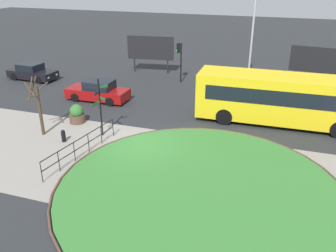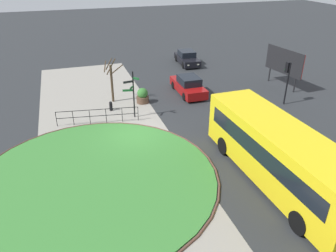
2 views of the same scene
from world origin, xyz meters
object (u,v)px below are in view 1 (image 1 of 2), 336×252
(planter_near_signpost, at_px, (77,114))
(traffic_light_near, at_px, (179,54))
(car_near_lane, at_px, (32,72))
(lamppost_tall, at_px, (252,35))
(bollard_foreground, at_px, (63,136))
(bus_yellow, at_px, (282,98))
(signpost_directional, at_px, (100,104))
(billboard_left, at_px, (151,49))
(billboard_right, at_px, (316,60))
(car_far_lane, at_px, (98,91))
(street_tree_bare, at_px, (38,105))

(planter_near_signpost, bearing_deg, traffic_light_near, 71.10)
(car_near_lane, bearing_deg, lamppost_tall, 18.21)
(bollard_foreground, bearing_deg, bus_yellow, 30.01)
(bollard_foreground, bearing_deg, signpost_directional, 38.89)
(lamppost_tall, bearing_deg, bus_yellow, -69.95)
(signpost_directional, xyz_separation_m, bus_yellow, (9.48, 5.09, -0.32))
(signpost_directional, height_order, billboard_left, signpost_directional)
(bus_yellow, bearing_deg, signpost_directional, -152.97)
(bus_yellow, bearing_deg, billboard_right, 75.22)
(signpost_directional, xyz_separation_m, car_near_lane, (-11.07, 8.24, -1.29))
(bus_yellow, bearing_deg, car_far_lane, 177.82)
(lamppost_tall, bearing_deg, billboard_left, 174.36)
(lamppost_tall, bearing_deg, signpost_directional, -117.66)
(billboard_left, bearing_deg, billboard_right, -3.09)
(car_near_lane, bearing_deg, street_tree_bare, -45.92)
(car_far_lane, xyz_separation_m, planter_near_signpost, (0.74, -4.06, -0.14))
(car_near_lane, xyz_separation_m, traffic_light_near, (12.19, 3.22, 1.77))
(car_near_lane, distance_m, traffic_light_near, 12.73)
(car_near_lane, relative_size, car_far_lane, 0.96)
(lamppost_tall, distance_m, planter_near_signpost, 15.04)
(traffic_light_near, distance_m, billboard_left, 3.99)
(lamppost_tall, height_order, street_tree_bare, lamppost_tall)
(billboard_right, height_order, planter_near_signpost, billboard_right)
(car_far_lane, height_order, traffic_light_near, traffic_light_near)
(lamppost_tall, height_order, billboard_right, lamppost_tall)
(car_near_lane, relative_size, traffic_light_near, 1.33)
(lamppost_tall, bearing_deg, bollard_foreground, -120.63)
(signpost_directional, bearing_deg, car_near_lane, 143.35)
(car_far_lane, xyz_separation_m, street_tree_bare, (-0.27, -6.19, 1.11))
(planter_near_signpost, bearing_deg, bus_yellow, 17.98)
(signpost_directional, relative_size, traffic_light_near, 1.03)
(signpost_directional, height_order, bus_yellow, signpost_directional)
(car_near_lane, height_order, billboard_left, billboard_left)
(bus_yellow, distance_m, billboard_left, 14.50)
(traffic_light_near, distance_m, street_tree_bare, 13.15)
(traffic_light_near, relative_size, planter_near_signpost, 2.74)
(traffic_light_near, bearing_deg, billboard_right, -177.48)
(lamppost_tall, relative_size, billboard_left, 1.73)
(lamppost_tall, height_order, billboard_left, lamppost_tall)
(signpost_directional, relative_size, car_near_lane, 0.77)
(bus_yellow, bearing_deg, street_tree_bare, -156.30)
(traffic_light_near, relative_size, lamppost_tall, 0.44)
(car_near_lane, height_order, car_far_lane, car_far_lane)
(bollard_foreground, height_order, billboard_left, billboard_left)
(bollard_foreground, distance_m, car_far_lane, 6.81)
(bollard_foreground, xyz_separation_m, car_near_lane, (-9.41, 9.58, 0.27))
(planter_near_signpost, bearing_deg, car_far_lane, 100.30)
(lamppost_tall, xyz_separation_m, billboard_left, (-8.91, 0.88, -1.77))
(bus_yellow, bearing_deg, car_near_lane, 170.07)
(bollard_foreground, distance_m, planter_near_signpost, 2.69)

